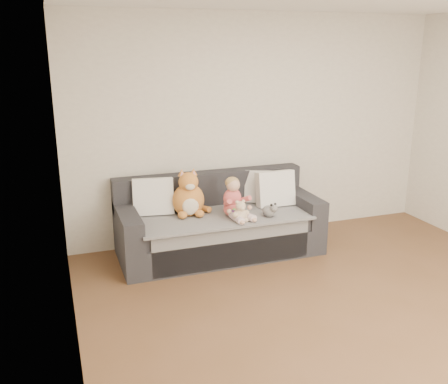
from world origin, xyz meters
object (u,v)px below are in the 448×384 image
(toddler, at_px, (234,200))
(sippy_cup, at_px, (234,212))
(teddy_bear, at_px, (241,213))
(plush_cat, at_px, (189,197))
(sofa, at_px, (218,225))

(toddler, bearing_deg, sippy_cup, -127.28)
(teddy_bear, distance_m, sippy_cup, 0.15)
(toddler, bearing_deg, plush_cat, 142.69)
(plush_cat, height_order, sippy_cup, plush_cat)
(toddler, height_order, plush_cat, plush_cat)
(toddler, height_order, teddy_bear, toddler)
(sofa, xyz_separation_m, teddy_bear, (0.11, -0.39, 0.26))
(sippy_cup, bearing_deg, plush_cat, 148.76)
(sofa, relative_size, plush_cat, 4.15)
(plush_cat, relative_size, sippy_cup, 4.44)
(teddy_bear, bearing_deg, sippy_cup, 88.64)
(teddy_bear, bearing_deg, sofa, 96.95)
(sofa, xyz_separation_m, toddler, (0.11, -0.20, 0.34))
(sofa, relative_size, toddler, 4.97)
(plush_cat, xyz_separation_m, teddy_bear, (0.44, -0.40, -0.10))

